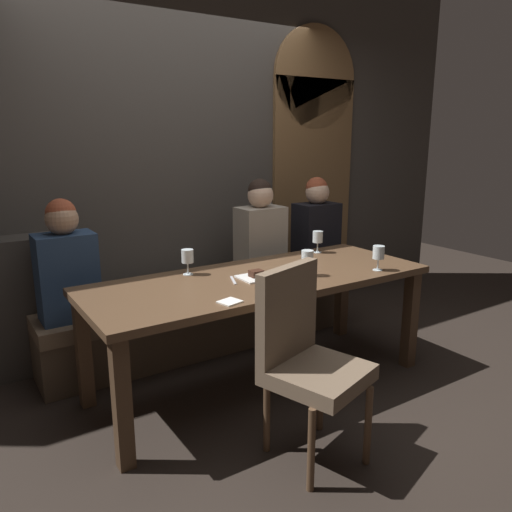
% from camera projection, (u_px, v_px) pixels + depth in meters
% --- Properties ---
extents(ground, '(9.00, 9.00, 0.00)m').
position_uv_depth(ground, '(260.00, 383.00, 3.32)').
color(ground, black).
extents(back_wall_tiled, '(6.00, 0.12, 3.00)m').
position_uv_depth(back_wall_tiled, '(175.00, 148.00, 3.95)').
color(back_wall_tiled, '#423D38').
rests_on(back_wall_tiled, ground).
extents(arched_door, '(0.90, 0.05, 2.55)m').
position_uv_depth(arched_door, '(313.00, 161.00, 4.64)').
color(arched_door, brown).
rests_on(arched_door, ground).
extents(dining_table, '(2.20, 0.84, 0.74)m').
position_uv_depth(dining_table, '(260.00, 289.00, 3.16)').
color(dining_table, '#493422').
rests_on(dining_table, ground).
extents(banquette_bench, '(2.50, 0.44, 0.45)m').
position_uv_depth(banquette_bench, '(210.00, 319.00, 3.83)').
color(banquette_bench, '#4A3C2E').
rests_on(banquette_bench, ground).
extents(chair_near_side, '(0.55, 0.55, 0.98)m').
position_uv_depth(chair_near_side, '(305.00, 351.00, 2.48)').
color(chair_near_side, brown).
rests_on(chair_near_side, ground).
extents(diner_redhead, '(0.36, 0.24, 0.78)m').
position_uv_depth(diner_redhead, '(66.00, 264.00, 3.14)').
color(diner_redhead, navy).
rests_on(diner_redhead, banquette_bench).
extents(diner_bearded, '(0.36, 0.24, 0.83)m').
position_uv_depth(diner_bearded, '(260.00, 235.00, 3.91)').
color(diner_bearded, '#9E9384').
rests_on(diner_bearded, banquette_bench).
extents(diner_far_end, '(0.36, 0.24, 0.81)m').
position_uv_depth(diner_far_end, '(316.00, 228.00, 4.24)').
color(diner_far_end, black).
rests_on(diner_far_end, banquette_bench).
extents(wine_glass_far_left, '(0.08, 0.08, 0.16)m').
position_uv_depth(wine_glass_far_left, '(379.00, 254.00, 3.25)').
color(wine_glass_far_left, silver).
rests_on(wine_glass_far_left, dining_table).
extents(wine_glass_near_left, '(0.08, 0.08, 0.16)m').
position_uv_depth(wine_glass_near_left, '(307.00, 258.00, 3.12)').
color(wine_glass_near_left, silver).
rests_on(wine_glass_near_left, dining_table).
extents(wine_glass_end_left, '(0.08, 0.08, 0.16)m').
position_uv_depth(wine_glass_end_left, '(187.00, 257.00, 3.15)').
color(wine_glass_end_left, silver).
rests_on(wine_glass_end_left, dining_table).
extents(wine_glass_center_back, '(0.08, 0.08, 0.16)m').
position_uv_depth(wine_glass_center_back, '(318.00, 237.00, 3.74)').
color(wine_glass_center_back, silver).
rests_on(wine_glass_center_back, dining_table).
extents(espresso_cup, '(0.12, 0.12, 0.06)m').
position_uv_depth(espresso_cup, '(285.00, 278.00, 3.01)').
color(espresso_cup, white).
rests_on(espresso_cup, dining_table).
extents(dessert_plate, '(0.19, 0.19, 0.05)m').
position_uv_depth(dessert_plate, '(255.00, 276.00, 3.09)').
color(dessert_plate, white).
rests_on(dessert_plate, dining_table).
extents(fork_on_table, '(0.08, 0.16, 0.01)m').
position_uv_depth(fork_on_table, '(233.00, 280.00, 3.04)').
color(fork_on_table, silver).
rests_on(fork_on_table, dining_table).
extents(folded_napkin, '(0.13, 0.12, 0.01)m').
position_uv_depth(folded_napkin, '(230.00, 302.00, 2.65)').
color(folded_napkin, silver).
rests_on(folded_napkin, dining_table).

